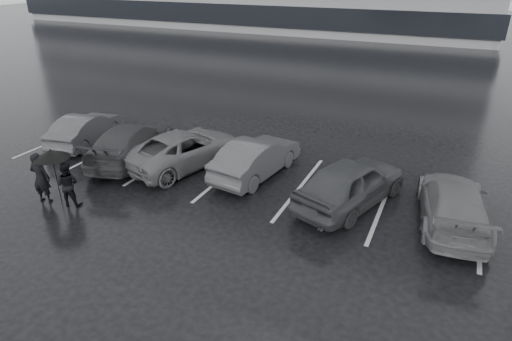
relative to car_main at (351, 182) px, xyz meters
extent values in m
plane|color=black|center=(-2.40, -2.12, -0.76)|extent=(160.00, 160.00, 0.00)
cube|color=black|center=(-24.40, 45.88, 1.24)|extent=(60.60, 25.60, 2.20)
imported|color=black|center=(0.00, 0.00, 0.00)|extent=(3.15, 4.80, 1.52)
imported|color=#2A2A2D|center=(-3.59, 0.67, -0.07)|extent=(1.99, 4.31, 1.37)
imported|color=#474749|center=(-6.42, 0.33, -0.09)|extent=(3.49, 5.26, 1.34)
imported|color=black|center=(-8.63, -0.05, -0.06)|extent=(2.95, 5.15, 1.40)
imported|color=#2A2A2D|center=(-11.51, 0.43, -0.12)|extent=(2.13, 4.11, 1.29)
imported|color=#474749|center=(3.00, 0.16, -0.11)|extent=(2.40, 4.69, 1.30)
imported|color=black|center=(-8.97, -4.00, 0.09)|extent=(0.70, 0.54, 1.70)
imported|color=black|center=(-8.03, -3.81, -0.03)|extent=(0.85, 0.76, 1.46)
cylinder|color=black|center=(-8.49, -3.80, 0.03)|extent=(0.02, 0.02, 1.58)
cone|color=black|center=(-8.49, -3.80, 0.92)|extent=(1.09, 1.09, 0.28)
sphere|color=black|center=(-8.49, -3.80, 1.06)|extent=(0.05, 0.05, 0.05)
cube|color=#ADADB0|center=(-13.00, 0.38, -0.76)|extent=(0.12, 5.00, 0.00)
cube|color=#ADADB0|center=(-10.20, 0.38, -0.76)|extent=(0.12, 5.00, 0.00)
cube|color=#ADADB0|center=(-7.40, 0.38, -0.76)|extent=(0.12, 5.00, 0.00)
cube|color=#ADADB0|center=(-4.60, 0.38, -0.76)|extent=(0.12, 5.00, 0.00)
cube|color=#ADADB0|center=(-1.80, 0.38, -0.76)|extent=(0.12, 5.00, 0.00)
cube|color=#ADADB0|center=(1.00, 0.38, -0.76)|extent=(0.12, 5.00, 0.00)
cube|color=#ADADB0|center=(3.80, 0.38, -0.76)|extent=(0.12, 5.00, 0.00)
camera|label=1|loc=(2.33, -12.09, 6.12)|focal=30.00mm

